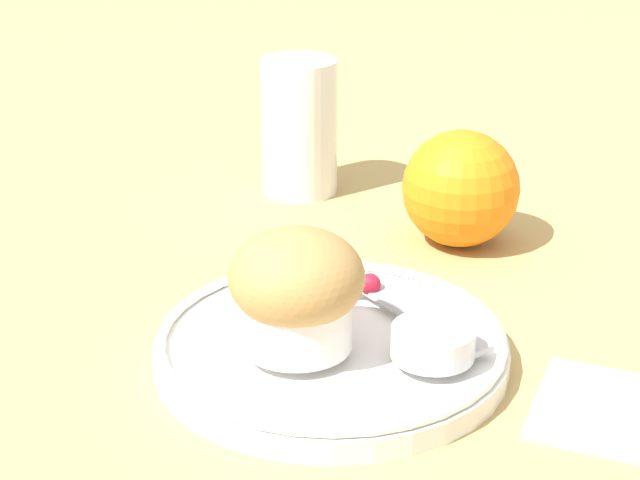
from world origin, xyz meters
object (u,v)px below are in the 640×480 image
(muffin, at_px, (297,290))
(butter_knife, at_px, (377,292))
(orange_fruit, at_px, (461,189))
(juice_glass, at_px, (300,127))

(muffin, distance_m, butter_knife, 0.09)
(muffin, xyz_separation_m, orange_fruit, (0.03, 0.22, -0.01))
(butter_knife, bearing_deg, muffin, -74.57)
(muffin, height_order, juice_glass, juice_glass)
(butter_knife, bearing_deg, orange_fruit, 115.57)
(butter_knife, relative_size, orange_fruit, 1.94)
(orange_fruit, bearing_deg, juice_glass, 160.29)
(butter_knife, bearing_deg, juice_glass, 155.90)
(butter_knife, xyz_separation_m, juice_glass, (-0.14, 0.20, 0.03))
(muffin, bearing_deg, juice_glass, 112.94)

